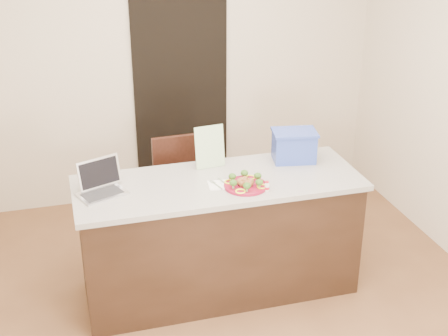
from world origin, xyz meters
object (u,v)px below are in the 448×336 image
object	(u,v)px
laptop	(101,184)
blue_box	(294,146)
plate	(246,185)
chair	(182,188)
napkin	(219,185)
yogurt_bottle	(267,187)
island	(219,236)

from	to	relation	value
laptop	blue_box	distance (m)	1.48
plate	laptop	bearing A→B (deg)	168.31
blue_box	chair	distance (m)	1.04
blue_box	napkin	bearing A→B (deg)	-147.36
yogurt_bottle	blue_box	world-z (taller)	blue_box
plate	laptop	world-z (taller)	laptop
plate	napkin	distance (m)	0.19
island	blue_box	distance (m)	0.89
yogurt_bottle	chair	size ratio (longest dim) A/B	0.08
plate	laptop	xyz separation A→B (m)	(-0.98, 0.20, 0.05)
island	napkin	distance (m)	0.47
chair	island	bearing A→B (deg)	-81.29
chair	blue_box	bearing A→B (deg)	-34.57
plate	chair	xyz separation A→B (m)	(-0.29, 0.84, -0.38)
napkin	chair	bearing A→B (deg)	98.63
plate	blue_box	world-z (taller)	blue_box
island	yogurt_bottle	distance (m)	0.61
napkin	blue_box	bearing A→B (deg)	22.30
island	napkin	size ratio (longest dim) A/B	13.49
napkin	blue_box	world-z (taller)	blue_box
laptop	chair	world-z (taller)	laptop
island	chair	xyz separation A→B (m)	(-0.13, 0.69, 0.09)
chair	plate	bearing A→B (deg)	-73.52
laptop	blue_box	xyz separation A→B (m)	(1.47, 0.15, 0.06)
blue_box	yogurt_bottle	bearing A→B (deg)	-119.37
yogurt_bottle	blue_box	xyz separation A→B (m)	(0.37, 0.45, 0.09)
island	blue_box	world-z (taller)	blue_box
plate	blue_box	bearing A→B (deg)	35.16
laptop	yogurt_bottle	bearing A→B (deg)	-37.07
plate	chair	size ratio (longest dim) A/B	0.31
chair	yogurt_bottle	bearing A→B (deg)	-68.74
napkin	laptop	xyz separation A→B (m)	(-0.81, 0.13, 0.06)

